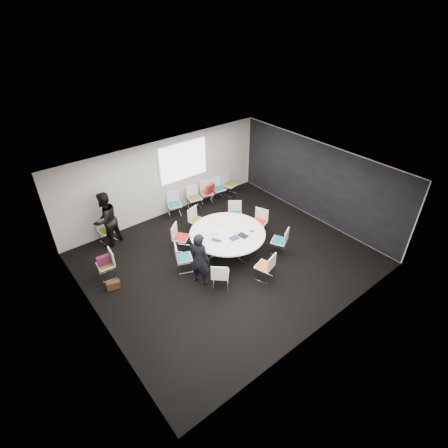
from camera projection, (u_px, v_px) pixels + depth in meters
room_shell at (230, 220)px, 10.08m from camera, size 8.08×7.08×2.88m
conference_table at (228, 237)px, 10.82m from camera, size 2.33×2.33×0.73m
projection_screen at (184, 161)px, 12.44m from camera, size 1.90×0.03×1.35m
chair_ring_a at (259, 226)px, 11.79m from camera, size 0.59×0.60×0.88m
chair_ring_b at (235, 218)px, 12.21m from camera, size 0.64×0.63×0.88m
chair_ring_c at (197, 225)px, 11.89m from camera, size 0.57×0.56×0.88m
chair_ring_d at (181, 242)px, 11.08m from camera, size 0.64×0.64×0.88m
chair_ring_e at (184, 262)px, 10.25m from camera, size 0.59×0.60×0.88m
chair_ring_f at (220, 279)px, 9.64m from camera, size 0.64×0.64×0.88m
chair_ring_g at (264, 271)px, 9.93m from camera, size 0.57×0.56×0.88m
chair_ring_h at (279, 245)px, 10.93m from camera, size 0.62×0.61×0.88m
chair_back_a at (175, 209)px, 12.76m from camera, size 0.59×0.58×0.88m
chair_back_b at (195, 202)px, 13.17m from camera, size 0.53×0.52×0.88m
chair_back_c at (207, 196)px, 13.52m from camera, size 0.60×0.59×0.88m
chair_back_d at (218, 192)px, 13.78m from camera, size 0.53×0.52×0.88m
chair_back_e at (230, 188)px, 14.07m from camera, size 0.57×0.56×0.88m
chair_spare_left at (107, 269)px, 9.99m from camera, size 0.50×0.51×0.88m
chair_person_back at (107, 234)px, 11.42m from camera, size 0.52×0.51×0.88m
person_main at (200, 259)px, 9.50m from camera, size 0.61×0.71×1.65m
person_back at (106, 220)px, 10.95m from camera, size 1.10×0.99×1.86m
laptop at (217, 240)px, 10.39m from camera, size 0.31×0.35×0.02m
laptop_lid at (214, 233)px, 10.47m from camera, size 0.15×0.28×0.22m
notebook_black at (243, 236)px, 10.56m from camera, size 0.26×0.33×0.02m
tablet_folio at (234, 238)px, 10.45m from camera, size 0.27×0.21×0.03m
papers_right at (232, 222)px, 11.18m from camera, size 0.36×0.35×0.00m
papers_front at (245, 225)px, 11.04m from camera, size 0.32×0.24×0.00m
cup at (221, 225)px, 10.97m from camera, size 0.08×0.08×0.09m
phone at (252, 231)px, 10.76m from camera, size 0.16×0.11×0.01m
maroon_bag at (104, 260)px, 9.79m from camera, size 0.41×0.16×0.28m
brown_bag at (113, 285)px, 9.67m from camera, size 0.39×0.26×0.24m
red_jacket at (210, 189)px, 13.13m from camera, size 0.47×0.27×0.36m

